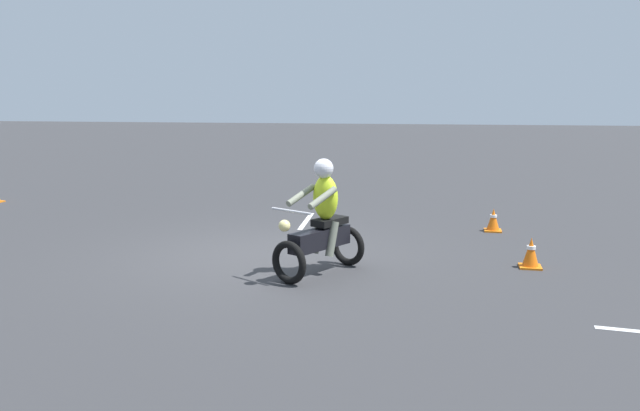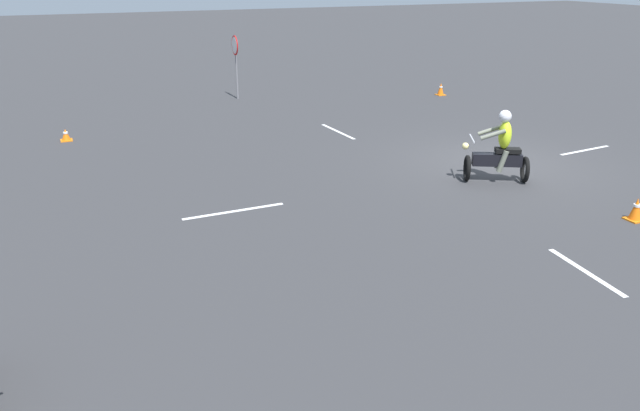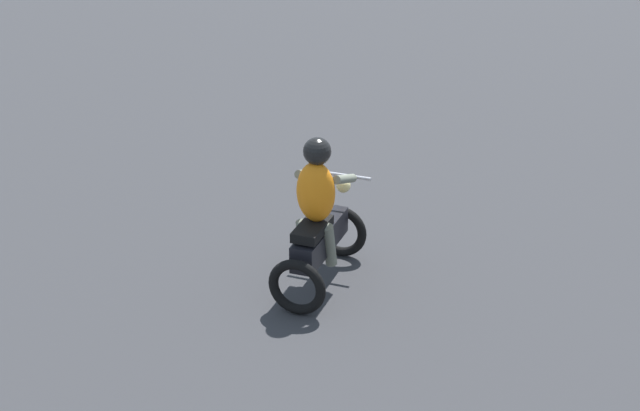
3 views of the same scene
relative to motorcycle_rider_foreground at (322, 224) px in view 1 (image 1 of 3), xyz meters
The scene contains 5 objects.
ground_plane 1.62m from the motorcycle_rider_foreground, 36.45° to the right, with size 120.00×120.00×0.00m, color #333335.
motorcycle_rider_foreground is the anchor object (origin of this frame).
traffic_cone_mid_left 3.18m from the motorcycle_rider_foreground, 162.12° to the right, with size 0.32×0.32×0.46m.
traffic_cone_far_right 4.46m from the motorcycle_rider_foreground, 125.88° to the right, with size 0.32×0.32×0.44m.
lane_stripe_s 4.07m from the motorcycle_rider_foreground, 73.56° to the right, with size 0.10×1.82×0.01m, color silver.
Camera 1 is at (-2.96, 9.38, 2.45)m, focal length 35.00 mm.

